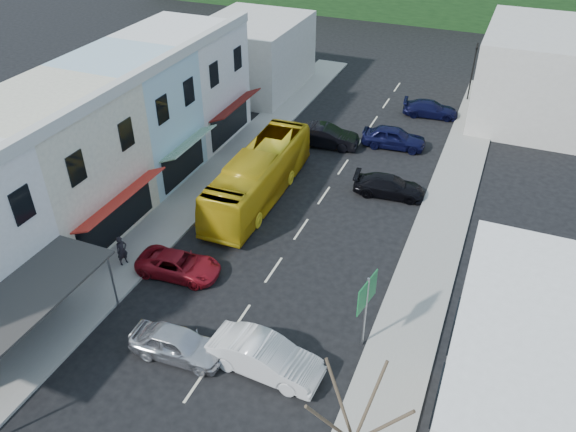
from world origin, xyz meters
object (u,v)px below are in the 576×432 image
at_px(car_red, 179,263).
at_px(traffic_signal, 472,73).
at_px(direction_sign, 365,313).
at_px(pedestrian_left, 122,251).
at_px(bus, 259,176).
at_px(car_silver, 178,344).
at_px(car_white, 265,359).

bearing_deg(car_red, traffic_signal, -24.80).
bearing_deg(direction_sign, pedestrian_left, -172.17).
bearing_deg(bus, traffic_signal, 63.29).
height_order(car_silver, direction_sign, direction_sign).
distance_m(bus, traffic_signal, 23.30).
height_order(car_silver, traffic_signal, traffic_signal).
xyz_separation_m(car_silver, pedestrian_left, (-6.02, 4.28, 0.30)).
bearing_deg(direction_sign, car_white, -128.42).
height_order(bus, direction_sign, direction_sign).
xyz_separation_m(bus, traffic_signal, (10.04, 21.01, 0.96)).
height_order(direction_sign, traffic_signal, traffic_signal).
bearing_deg(car_white, car_red, 62.03).
bearing_deg(car_silver, car_white, -83.26).
distance_m(car_white, car_red, 7.93).
bearing_deg(car_silver, direction_sign, -66.53).
relative_size(car_silver, traffic_signal, 0.88).
bearing_deg(pedestrian_left, car_white, -89.43).
relative_size(car_white, traffic_signal, 0.88).
xyz_separation_m(pedestrian_left, traffic_signal, (13.84, 29.93, 1.51)).
distance_m(car_white, pedestrian_left, 10.52).
relative_size(car_white, direction_sign, 1.13).
relative_size(bus, pedestrian_left, 6.82).
relative_size(bus, traffic_signal, 2.31).
distance_m(car_silver, traffic_signal, 35.13).
distance_m(bus, direction_sign, 13.44).
xyz_separation_m(car_white, car_red, (-6.78, 4.10, 0.00)).
bearing_deg(direction_sign, car_silver, -142.78).
bearing_deg(traffic_signal, car_silver, 85.53).
distance_m(car_silver, pedestrian_left, 7.39).
relative_size(car_white, pedestrian_left, 2.59).
height_order(bus, pedestrian_left, bus).
xyz_separation_m(car_red, direction_sign, (10.21, -1.09, 1.25)).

